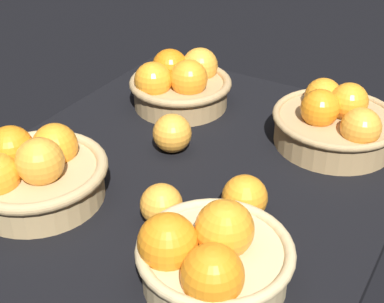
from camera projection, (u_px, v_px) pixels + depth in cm
name	position (u px, v px, depth cm)	size (l,w,h in cm)	color
market_tray	(192.00, 173.00, 101.97)	(84.00, 72.00, 3.00)	black
basket_near_left	(180.00, 84.00, 119.85)	(22.47, 22.47, 11.81)	tan
basket_far_right	(210.00, 257.00, 73.66)	(21.84, 21.84, 12.42)	tan
basket_near_right	(34.00, 172.00, 90.67)	(23.84, 23.84, 12.69)	tan
basket_far_left	(335.00, 122.00, 105.55)	(24.53, 24.53, 12.43)	tan
loose_orange_front_gap	(172.00, 133.00, 104.13)	(7.50, 7.50, 7.50)	#F49E33
loose_orange_back_gap	(161.00, 205.00, 85.91)	(6.84, 6.84, 6.84)	#F49E33
loose_orange_side_gap	(245.00, 198.00, 87.00)	(7.42, 7.42, 7.42)	orange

